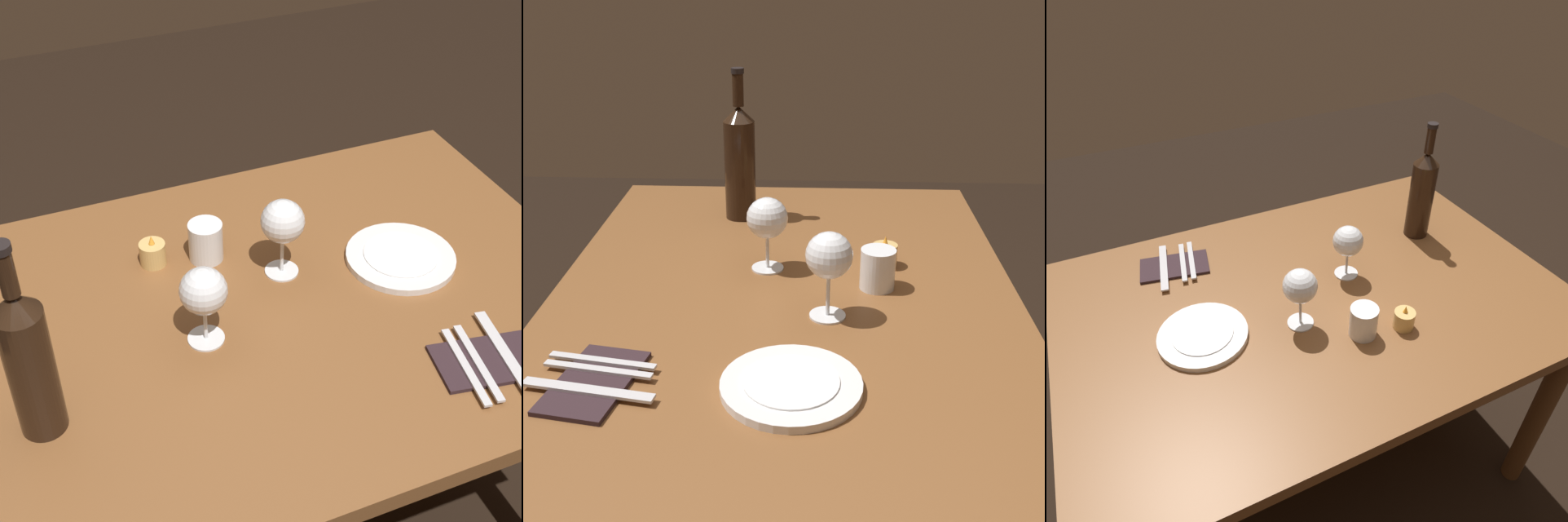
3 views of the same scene
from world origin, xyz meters
TOP-DOWN VIEW (x-y plane):
  - dining_table at (0.00, 0.00)m, footprint 1.30×0.90m
  - wine_glass_left at (-0.12, -0.04)m, footprint 0.08×0.08m
  - wine_glass_right at (0.08, 0.08)m, footprint 0.08×0.08m
  - wine_bottle at (-0.42, -0.12)m, footprint 0.07×0.07m
  - water_tumbler at (-0.04, 0.18)m, footprint 0.07×0.07m
  - votive_candle at (-0.15, 0.20)m, footprint 0.05×0.05m
  - dinner_plate at (0.31, 0.03)m, footprint 0.22×0.22m
  - folded_napkin at (0.31, -0.28)m, footprint 0.21×0.14m
  - fork_inner at (0.28, -0.28)m, footprint 0.05×0.18m
  - fork_outer at (0.26, -0.28)m, footprint 0.05×0.18m
  - table_knife at (0.34, -0.28)m, footprint 0.06×0.21m

SIDE VIEW (x-z plane):
  - dining_table at x=0.00m, z-range 0.28..1.02m
  - folded_napkin at x=0.31m, z-range 0.74..0.75m
  - dinner_plate at x=0.31m, z-range 0.74..0.76m
  - fork_inner at x=0.28m, z-range 0.75..0.75m
  - fork_outer at x=0.26m, z-range 0.75..0.75m
  - table_knife at x=0.34m, z-range 0.75..0.75m
  - votive_candle at x=-0.15m, z-range 0.73..0.80m
  - water_tumbler at x=-0.04m, z-range 0.74..0.82m
  - wine_glass_left at x=-0.12m, z-range 0.77..0.93m
  - wine_glass_right at x=0.08m, z-range 0.78..0.94m
  - wine_bottle at x=-0.42m, z-range 0.70..1.06m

